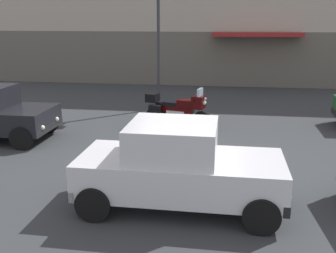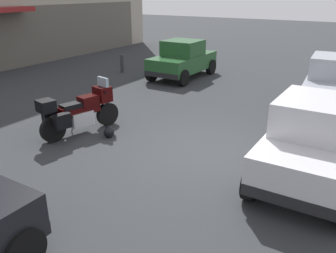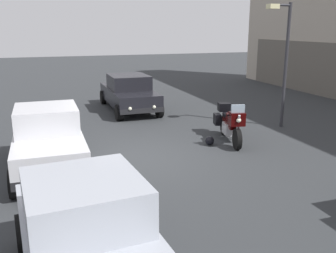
{
  "view_description": "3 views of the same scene",
  "coord_description": "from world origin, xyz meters",
  "px_view_note": "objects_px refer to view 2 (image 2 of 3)",
  "views": [
    {
      "loc": [
        0.86,
        -9.21,
        3.49
      ],
      "look_at": [
        -0.61,
        0.76,
        0.74
      ],
      "focal_mm": 42.62,
      "sensor_mm": 36.0,
      "label": 1
    },
    {
      "loc": [
        -6.75,
        -3.04,
        3.49
      ],
      "look_at": [
        -0.38,
        0.85,
        0.58
      ],
      "focal_mm": 37.53,
      "sensor_mm": 36.0,
      "label": 2
    },
    {
      "loc": [
        9.7,
        -2.39,
        3.58
      ],
      "look_at": [
        -0.74,
        1.21,
        0.66
      ],
      "focal_mm": 40.33,
      "sensor_mm": 36.0,
      "label": 3
    }
  ],
  "objects_px": {
    "car_wagon_end": "(318,139)",
    "helmet": "(109,132)",
    "bollard_curbside": "(122,62)",
    "motorcycle": "(79,111)",
    "car_hatchback_near": "(335,82)",
    "car_compact_side": "(183,59)"
  },
  "relations": [
    {
      "from": "motorcycle",
      "to": "car_wagon_end",
      "type": "height_order",
      "value": "car_wagon_end"
    },
    {
      "from": "car_hatchback_near",
      "to": "bollard_curbside",
      "type": "relative_size",
      "value": 4.78
    },
    {
      "from": "helmet",
      "to": "bollard_curbside",
      "type": "distance_m",
      "value": 7.65
    },
    {
      "from": "motorcycle",
      "to": "car_compact_side",
      "type": "xyz_separation_m",
      "value": [
        6.89,
        0.82,
        0.15
      ]
    },
    {
      "from": "motorcycle",
      "to": "bollard_curbside",
      "type": "xyz_separation_m",
      "value": [
        6.37,
        3.68,
        -0.18
      ]
    },
    {
      "from": "car_hatchback_near",
      "to": "car_compact_side",
      "type": "bearing_deg",
      "value": 74.76
    },
    {
      "from": "motorcycle",
      "to": "car_compact_side",
      "type": "distance_m",
      "value": 6.94
    },
    {
      "from": "helmet",
      "to": "car_wagon_end",
      "type": "bearing_deg",
      "value": -83.36
    },
    {
      "from": "car_wagon_end",
      "to": "bollard_curbside",
      "type": "distance_m",
      "value": 10.85
    },
    {
      "from": "car_compact_side",
      "to": "motorcycle",
      "type": "bearing_deg",
      "value": -172.74
    },
    {
      "from": "bollard_curbside",
      "to": "car_hatchback_near",
      "type": "bearing_deg",
      "value": -93.87
    },
    {
      "from": "motorcycle",
      "to": "car_wagon_end",
      "type": "distance_m",
      "value": 5.64
    },
    {
      "from": "bollard_curbside",
      "to": "helmet",
      "type": "bearing_deg",
      "value": -144.19
    },
    {
      "from": "motorcycle",
      "to": "bollard_curbside",
      "type": "relative_size",
      "value": 2.68
    },
    {
      "from": "car_wagon_end",
      "to": "helmet",
      "type": "bearing_deg",
      "value": 96.97
    },
    {
      "from": "motorcycle",
      "to": "car_compact_side",
      "type": "bearing_deg",
      "value": 20.36
    },
    {
      "from": "car_hatchback_near",
      "to": "car_compact_side",
      "type": "distance_m",
      "value": 6.17
    },
    {
      "from": "bollard_curbside",
      "to": "motorcycle",
      "type": "bearing_deg",
      "value": -150.0
    },
    {
      "from": "car_wagon_end",
      "to": "motorcycle",
      "type": "bearing_deg",
      "value": 97.8
    },
    {
      "from": "motorcycle",
      "to": "car_hatchback_near",
      "type": "distance_m",
      "value": 7.8
    },
    {
      "from": "car_compact_side",
      "to": "car_wagon_end",
      "type": "xyz_separation_m",
      "value": [
        -6.16,
        -6.41,
        0.04
      ]
    },
    {
      "from": "car_hatchback_near",
      "to": "car_compact_side",
      "type": "xyz_separation_m",
      "value": [
        1.12,
        6.07,
        -0.04
      ]
    }
  ]
}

